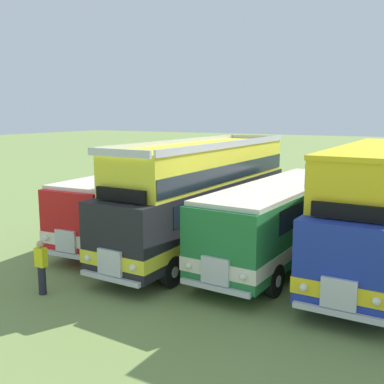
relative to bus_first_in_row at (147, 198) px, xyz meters
name	(u,v)px	position (x,y,z in m)	size (l,w,h in m)	color
ground_plane	(370,275)	(9.83, -0.43, -1.76)	(200.00, 200.00, 0.00)	#7A934C
bus_first_in_row	(147,198)	(0.00, 0.00, 0.00)	(3.10, 10.85, 2.99)	red
bus_second_in_row	(205,193)	(3.28, -0.52, 0.61)	(2.75, 11.71, 4.52)	black
bus_third_in_row	(282,216)	(6.56, -0.39, 0.00)	(3.01, 10.35, 2.99)	#237538
bus_fourth_in_row	(376,205)	(9.83, -0.24, 0.71)	(2.67, 10.37, 4.49)	#1E339E
marshal_person	(41,267)	(1.20, -7.33, -0.87)	(0.36, 0.24, 1.73)	#23232D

